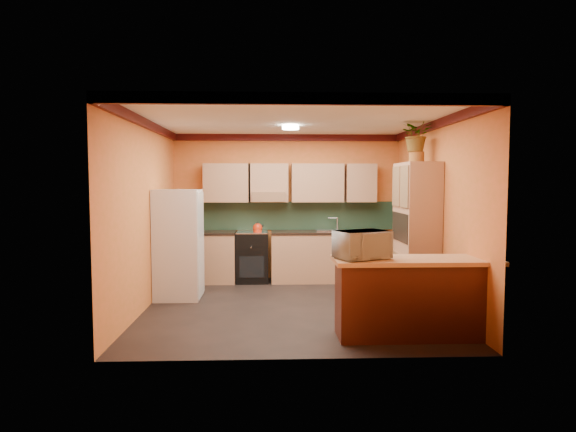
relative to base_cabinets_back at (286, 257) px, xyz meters
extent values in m
plane|color=black|center=(0.02, -1.80, -0.44)|extent=(4.20, 4.20, 0.00)
cube|color=white|center=(0.02, -1.80, 2.26)|extent=(4.20, 4.20, 0.04)
cube|color=orange|center=(0.02, 0.30, 0.91)|extent=(4.20, 0.04, 2.70)
cube|color=orange|center=(0.02, -3.90, 0.91)|extent=(4.20, 0.04, 2.70)
cube|color=orange|center=(-2.08, -1.80, 0.91)|extent=(0.04, 4.20, 2.70)
cube|color=orange|center=(2.12, -1.80, 0.91)|extent=(0.04, 4.20, 2.70)
cube|color=#1C3324|center=(0.27, 0.29, 0.75)|extent=(3.70, 0.02, 0.53)
cube|color=#1C3324|center=(2.11, -0.40, 0.75)|extent=(0.02, 1.40, 0.53)
cube|color=#A97D59|center=(0.12, 0.13, 1.36)|extent=(3.10, 0.34, 0.70)
cylinder|color=white|center=(0.02, -1.20, 2.22)|extent=(0.26, 0.26, 0.06)
cube|color=#A97D59|center=(0.00, 0.00, 0.00)|extent=(3.65, 0.60, 0.88)
cube|color=black|center=(0.00, 0.00, 0.46)|extent=(3.65, 0.62, 0.04)
cube|color=black|center=(-0.62, 0.00, 0.02)|extent=(0.58, 0.58, 0.91)
cube|color=silver|center=(0.78, 0.00, 0.50)|extent=(0.48, 0.40, 0.03)
cube|color=#A97D59|center=(1.82, -0.85, 0.00)|extent=(0.60, 0.80, 0.88)
cube|color=black|center=(1.82, -0.85, 0.46)|extent=(0.62, 0.80, 0.04)
cube|color=silver|center=(-1.73, -1.22, 0.41)|extent=(0.68, 0.66, 1.70)
cube|color=#A97D59|center=(1.87, -1.68, 0.61)|extent=(0.48, 0.90, 2.10)
cylinder|color=#965724|center=(1.87, -1.63, 1.74)|extent=(0.22, 0.22, 0.16)
imported|color=#A97D59|center=(1.87, -1.63, 2.08)|extent=(0.47, 0.41, 0.52)
cube|color=#501A12|center=(1.39, -3.23, 0.00)|extent=(1.80, 0.55, 0.88)
cube|color=tan|center=(1.39, -3.23, 0.47)|extent=(1.90, 0.65, 0.05)
imported|color=silver|center=(0.76, -3.23, 0.65)|extent=(0.70, 0.60, 0.32)
camera|label=1|loc=(-0.30, -8.71, 1.37)|focal=30.00mm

